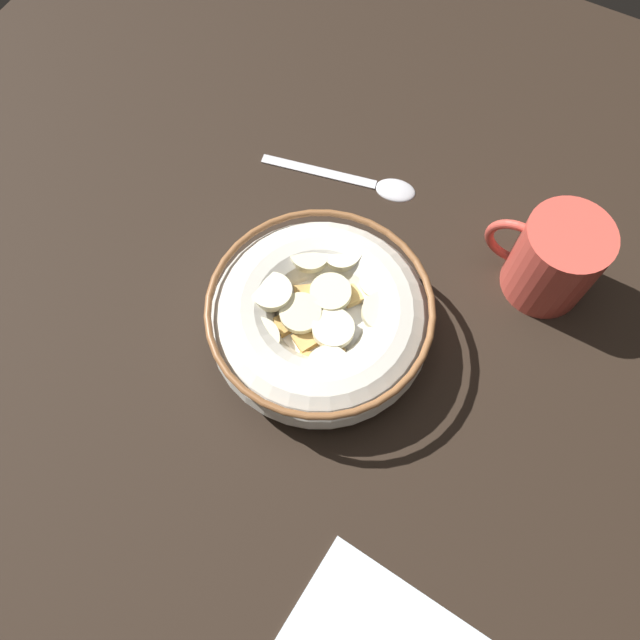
{
  "coord_description": "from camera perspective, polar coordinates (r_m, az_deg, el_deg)",
  "views": [
    {
      "loc": [
        -10.38,
        19.25,
        51.88
      ],
      "look_at": [
        0.0,
        0.0,
        3.0
      ],
      "focal_mm": 35.41,
      "sensor_mm": 36.0,
      "label": 1
    }
  ],
  "objects": [
    {
      "name": "coffee_mug",
      "position": [
        0.58,
        20.35,
        5.19
      ],
      "size": [
        10.21,
        7.44,
        8.48
      ],
      "color": "#D84C3F",
      "rests_on": "ground_plane"
    },
    {
      "name": "spoon",
      "position": [
        0.64,
        4.55,
        12.3
      ],
      "size": [
        15.93,
        5.16,
        0.8
      ],
      "color": "silver",
      "rests_on": "ground_plane"
    },
    {
      "name": "ground_plane",
      "position": [
        0.57,
        0.0,
        -1.64
      ],
      "size": [
        103.75,
        103.75,
        2.0
      ],
      "primitive_type": "cube",
      "color": "black"
    },
    {
      "name": "cereal_bowl",
      "position": [
        0.53,
        0.01,
        0.1
      ],
      "size": [
        18.88,
        18.88,
        5.85
      ],
      "color": "silver",
      "rests_on": "ground_plane"
    }
  ]
}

